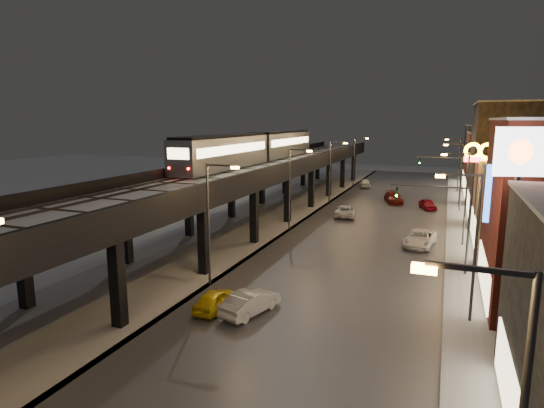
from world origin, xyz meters
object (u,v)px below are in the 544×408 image
(car_taxi, at_px, (215,300))
(sign_citgo, at_px, (518,180))
(car_onc_red, at_px, (428,205))
(subway_train, at_px, (257,147))
(car_near_white, at_px, (250,303))
(car_mid_silver, at_px, (345,211))
(car_onc_dark, at_px, (420,239))
(car_far_white, at_px, (365,183))
(car_onc_white, at_px, (393,198))

(car_taxi, relative_size, sign_citgo, 0.33)
(car_onc_red, bearing_deg, subway_train, -177.83)
(subway_train, relative_size, car_near_white, 8.52)
(car_taxi, relative_size, car_onc_red, 0.96)
(car_onc_red, relative_size, sign_citgo, 0.34)
(car_onc_red, bearing_deg, sign_citgo, -101.46)
(sign_citgo, bearing_deg, car_taxi, -175.06)
(subway_train, xyz_separation_m, car_onc_red, (21.52, 8.57, -7.81))
(car_taxi, xyz_separation_m, car_onc_red, (11.15, 39.99, 0.02))
(car_mid_silver, height_order, sign_citgo, sign_citgo)
(subway_train, height_order, car_onc_dark, subway_train)
(subway_train, height_order, car_mid_silver, subway_train)
(car_near_white, xyz_separation_m, car_onc_red, (8.82, 39.73, -0.06))
(car_taxi, bearing_deg, car_onc_red, -105.77)
(car_near_white, bearing_deg, car_mid_silver, -73.76)
(car_far_white, xyz_separation_m, sign_citgo, (17.04, -56.02, 8.25))
(car_near_white, xyz_separation_m, car_far_white, (-2.73, 57.20, 0.03))
(car_taxi, xyz_separation_m, car_onc_white, (6.24, 43.30, 0.11))
(car_onc_red, bearing_deg, car_mid_silver, -156.42)
(car_far_white, bearing_deg, sign_citgo, 92.85)
(car_onc_red, bearing_deg, car_near_white, -122.07)
(subway_train, bearing_deg, car_mid_silver, -1.36)
(car_onc_dark, bearing_deg, car_near_white, -107.12)
(car_onc_dark, bearing_deg, car_onc_white, 109.28)
(car_mid_silver, height_order, car_far_white, car_far_white)
(car_mid_silver, height_order, car_onc_white, car_onc_white)
(car_far_white, relative_size, car_onc_white, 0.85)
(subway_train, xyz_separation_m, sign_citgo, (27.00, -29.98, 0.52))
(subway_train, height_order, car_onc_white, subway_train)
(car_onc_white, relative_size, sign_citgo, 0.45)
(car_near_white, bearing_deg, car_onc_dark, -99.00)
(car_taxi, bearing_deg, car_far_white, -89.79)
(sign_citgo, bearing_deg, car_onc_white, 103.94)
(car_onc_white, height_order, car_onc_red, car_onc_white)
(car_taxi, distance_m, car_mid_silver, 31.18)
(car_far_white, xyz_separation_m, car_onc_red, (11.55, -17.46, -0.09))
(car_onc_dark, height_order, car_onc_red, car_onc_dark)
(car_near_white, distance_m, car_far_white, 57.26)
(car_near_white, relative_size, sign_citgo, 0.38)
(car_near_white, relative_size, car_far_white, 0.99)
(car_onc_white, bearing_deg, car_onc_red, -50.65)
(car_far_white, height_order, car_onc_red, car_far_white)
(car_near_white, distance_m, car_mid_silver, 30.88)
(car_onc_dark, distance_m, car_onc_white, 23.55)
(subway_train, bearing_deg, car_onc_dark, -27.21)
(car_mid_silver, bearing_deg, sign_citgo, 107.74)
(car_onc_dark, bearing_deg, subway_train, 159.74)
(subway_train, distance_m, car_mid_silver, 14.34)
(car_far_white, xyz_separation_m, car_onc_white, (6.65, -14.16, -0.00))
(subway_train, height_order, car_onc_red, subway_train)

